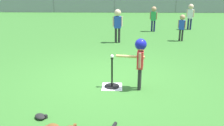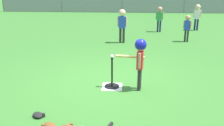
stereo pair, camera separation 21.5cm
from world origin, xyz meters
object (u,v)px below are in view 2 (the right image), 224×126
at_px(fielder_deep_left, 187,25).
at_px(fielder_deep_center, 197,14).
at_px(batting_tee, 112,82).
at_px(fielder_near_right, 122,21).
at_px(fielder_near_left, 160,16).
at_px(glove_tossed_aside, 38,115).
at_px(baseball_on_tee, 112,56).
at_px(batter_child, 140,54).
at_px(glove_near_bats, 49,125).

distance_m(fielder_deep_left, fielder_deep_center, 2.34).
xyz_separation_m(batting_tee, fielder_near_right, (0.11, 3.97, 0.67)).
xyz_separation_m(fielder_near_left, glove_tossed_aside, (-2.84, -7.36, -0.65)).
height_order(baseball_on_tee, batter_child, batter_child).
bearing_deg(batter_child, fielder_deep_left, 66.73).
distance_m(fielder_near_right, glove_near_bats, 5.78).
bearing_deg(batter_child, glove_tossed_aside, -144.44).
bearing_deg(baseball_on_tee, fielder_near_left, 74.67).
xyz_separation_m(batting_tee, baseball_on_tee, (0.00, -0.00, 0.59)).
distance_m(baseball_on_tee, fielder_near_left, 6.22).
distance_m(baseball_on_tee, batter_child, 0.59).
relative_size(batter_child, fielder_near_right, 0.92).
height_order(batting_tee, fielder_deep_left, fielder_deep_left).
height_order(baseball_on_tee, glove_tossed_aside, baseball_on_tee).
xyz_separation_m(baseball_on_tee, batter_child, (0.58, -0.09, 0.09)).
distance_m(baseball_on_tee, glove_tossed_aside, 1.93).
relative_size(batter_child, fielder_deep_left, 1.13).
bearing_deg(fielder_deep_left, fielder_near_left, 115.44).
relative_size(batting_tee, baseball_on_tee, 8.94).
bearing_deg(batting_tee, fielder_near_left, 74.67).
relative_size(batting_tee, fielder_deep_left, 0.68).
xyz_separation_m(batting_tee, batter_child, (0.58, -0.09, 0.68)).
distance_m(glove_near_bats, glove_tossed_aside, 0.43).
xyz_separation_m(batting_tee, fielder_deep_center, (3.33, 6.46, 0.62)).
bearing_deg(baseball_on_tee, fielder_near_right, 88.44).
distance_m(batter_child, fielder_near_right, 4.09).
bearing_deg(fielder_deep_center, fielder_near_right, -142.34).
bearing_deg(fielder_near_left, glove_tossed_aside, -111.08).
bearing_deg(fielder_near_right, fielder_near_left, 52.81).
bearing_deg(fielder_near_right, fielder_deep_center, 37.66).
xyz_separation_m(baseball_on_tee, glove_tossed_aside, (-1.19, -1.36, -0.66)).
bearing_deg(glove_tossed_aside, batter_child, 35.56).
bearing_deg(fielder_near_right, fielder_deep_left, 7.45).
bearing_deg(fielder_deep_left, glove_near_bats, -119.46).
xyz_separation_m(fielder_deep_center, fielder_near_left, (-1.68, -0.46, -0.04)).
relative_size(baseball_on_tee, fielder_deep_left, 0.08).
bearing_deg(glove_tossed_aside, glove_near_bats, -47.26).
height_order(batting_tee, glove_near_bats, batting_tee).
relative_size(batting_tee, fielder_deep_center, 0.58).
relative_size(baseball_on_tee, fielder_near_left, 0.07).
distance_m(fielder_near_right, fielder_near_left, 2.54).
distance_m(batting_tee, batter_child, 0.90).
height_order(batting_tee, fielder_near_left, fielder_near_left).
bearing_deg(batting_tee, fielder_near_right, 88.44).
relative_size(fielder_deep_left, glove_tossed_aside, 3.62).
distance_m(baseball_on_tee, fielder_near_right, 3.98).
bearing_deg(fielder_near_left, batting_tee, -105.33).
bearing_deg(fielder_deep_left, glove_tossed_aside, -122.92).
bearing_deg(glove_tossed_aside, baseball_on_tee, 48.77).
bearing_deg(fielder_near_left, baseball_on_tee, -105.33).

